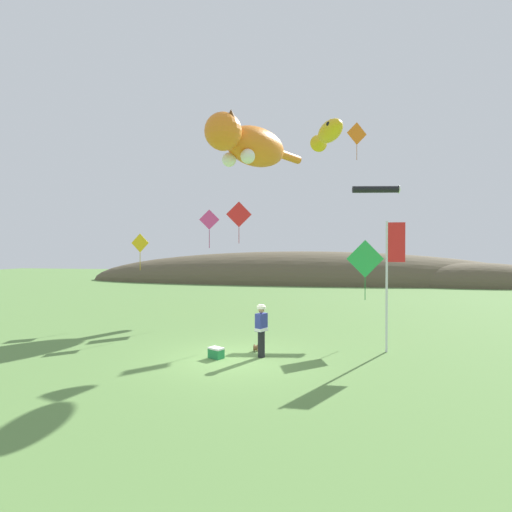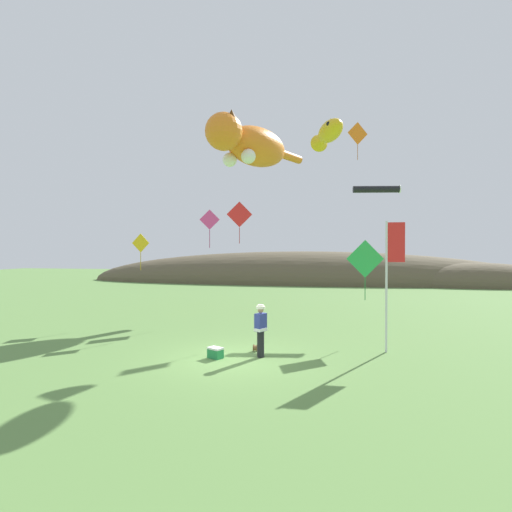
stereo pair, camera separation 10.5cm
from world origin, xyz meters
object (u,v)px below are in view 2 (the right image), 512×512
(kite_diamond_red, at_px, (239,215))
(kite_diamond_gold, at_px, (141,243))
(kite_diamond_pink, at_px, (210,220))
(kite_tube_streamer, at_px, (377,189))
(picnic_cooler, at_px, (215,353))
(festival_banner_pole, at_px, (391,266))
(kite_spool, at_px, (255,348))
(kite_giant_cat, at_px, (250,145))
(festival_attendant, at_px, (261,329))
(kite_fish_windsock, at_px, (328,133))
(kite_diamond_orange, at_px, (358,134))
(kite_diamond_green, at_px, (365,259))

(kite_diamond_red, height_order, kite_diamond_gold, kite_diamond_red)
(kite_diamond_pink, height_order, kite_diamond_red, kite_diamond_red)
(kite_tube_streamer, distance_m, kite_diamond_gold, 12.63)
(picnic_cooler, height_order, kite_tube_streamer, kite_tube_streamer)
(kite_diamond_red, bearing_deg, festival_banner_pole, -44.10)
(kite_spool, bearing_deg, kite_diamond_pink, 123.65)
(kite_diamond_red, bearing_deg, kite_giant_cat, 86.29)
(kite_diamond_red, xyz_separation_m, kite_diamond_gold, (-4.50, -2.77, -1.64))
(festival_attendant, distance_m, picnic_cooler, 1.70)
(kite_diamond_red, bearing_deg, kite_spool, -72.78)
(kite_diamond_gold, bearing_deg, kite_diamond_red, 31.59)
(kite_fish_windsock, bearing_deg, kite_diamond_gold, 178.92)
(festival_banner_pole, xyz_separation_m, kite_diamond_orange, (-0.57, 9.56, 7.45))
(kite_giant_cat, height_order, kite_diamond_gold, kite_giant_cat)
(kite_diamond_green, relative_size, kite_diamond_red, 1.04)
(festival_attendant, relative_size, picnic_cooler, 3.03)
(kite_spool, xyz_separation_m, kite_diamond_orange, (4.15, 10.32, 10.37))
(kite_fish_windsock, bearing_deg, festival_attendant, -111.89)
(kite_tube_streamer, relative_size, kite_diamond_pink, 1.32)
(kite_spool, relative_size, kite_diamond_orange, 0.11)
(festival_attendant, height_order, kite_giant_cat, kite_giant_cat)
(kite_diamond_orange, bearing_deg, kite_giant_cat, -175.81)
(kite_fish_windsock, bearing_deg, picnic_cooler, -122.04)
(picnic_cooler, height_order, kite_diamond_gold, kite_diamond_gold)
(festival_banner_pole, distance_m, kite_tube_streamer, 8.19)
(kite_diamond_green, bearing_deg, picnic_cooler, -144.22)
(picnic_cooler, distance_m, kite_fish_windsock, 11.14)
(kite_diamond_gold, bearing_deg, picnic_cooler, -46.27)
(festival_banner_pole, height_order, kite_diamond_pink, kite_diamond_pink)
(festival_attendant, relative_size, kite_diamond_red, 0.76)
(kite_diamond_orange, bearing_deg, kite_spool, -111.90)
(festival_attendant, xyz_separation_m, kite_fish_windsock, (2.17, 5.39, 8.02))
(kite_giant_cat, xyz_separation_m, kite_diamond_green, (6.20, -7.29, -6.77))
(kite_giant_cat, distance_m, kite_fish_windsock, 7.08)
(kite_diamond_orange, xyz_separation_m, kite_diamond_red, (-6.51, -2.70, -4.89))
(kite_diamond_orange, bearing_deg, kite_tube_streamer, -69.47)
(kite_diamond_gold, bearing_deg, kite_giant_cat, 47.13)
(kite_spool, bearing_deg, kite_giant_cat, 102.67)
(kite_giant_cat, height_order, kite_diamond_red, kite_giant_cat)
(kite_diamond_green, bearing_deg, kite_diamond_pink, 162.65)
(festival_attendant, height_order, kite_diamond_gold, kite_diamond_gold)
(festival_banner_pole, height_order, kite_tube_streamer, kite_tube_streamer)
(festival_banner_pole, bearing_deg, festival_attendant, -161.39)
(kite_fish_windsock, height_order, kite_diamond_pink, kite_fish_windsock)
(kite_diamond_pink, distance_m, kite_diamond_orange, 10.66)
(kite_tube_streamer, xyz_separation_m, kite_diamond_green, (-1.03, -5.44, -3.59))
(kite_spool, distance_m, kite_diamond_red, 9.68)
(kite_tube_streamer, bearing_deg, kite_diamond_green, -100.77)
(kite_giant_cat, height_order, kite_diamond_green, kite_giant_cat)
(kite_diamond_red, bearing_deg, kite_diamond_orange, 22.56)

